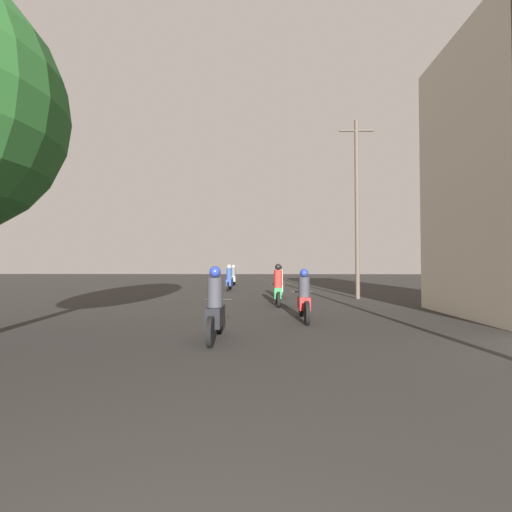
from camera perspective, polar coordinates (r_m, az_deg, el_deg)
motorcycle_black at (r=7.35m, az=-6.79°, el=-9.01°), size 0.60×1.92×1.56m
motorcycle_red at (r=9.88m, az=7.98°, el=-7.19°), size 0.60×2.10×1.48m
motorcycle_green at (r=13.43m, az=3.68°, el=-5.49°), size 0.60×1.89×1.63m
motorcycle_silver at (r=16.33m, az=3.92°, el=-4.83°), size 0.60×2.03×1.60m
motorcycle_blue at (r=21.49m, az=-4.49°, el=-4.05°), size 0.60×1.99×1.61m
motorcycle_white at (r=26.31m, az=-3.77°, el=-3.60°), size 0.60×2.15×1.59m
utility_pole_far at (r=17.00m, az=16.48°, el=8.10°), size 1.60×0.20×8.47m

